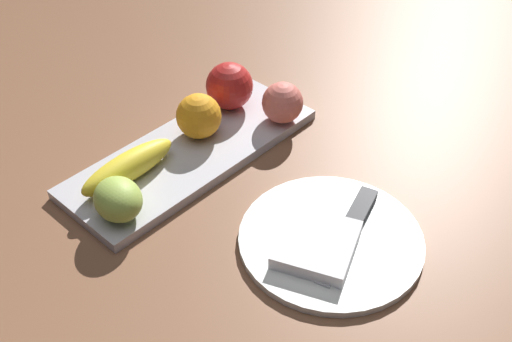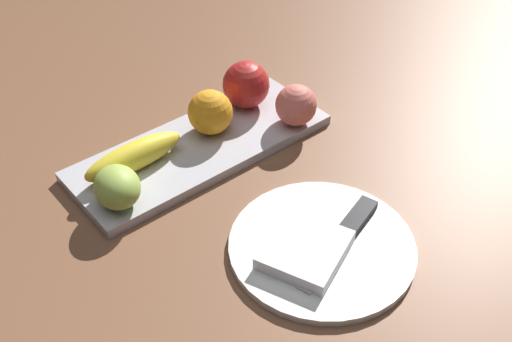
% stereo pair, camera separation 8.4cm
% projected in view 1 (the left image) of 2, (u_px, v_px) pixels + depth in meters
% --- Properties ---
extents(ground_plane, '(2.40, 2.40, 0.00)m').
position_uv_depth(ground_plane, '(184.00, 182.00, 0.90)').
color(ground_plane, brown).
extents(fruit_tray, '(0.41, 0.15, 0.02)m').
position_uv_depth(fruit_tray, '(192.00, 152.00, 0.94)').
color(fruit_tray, '#BCBAC0').
rests_on(fruit_tray, ground_plane).
extents(apple, '(0.08, 0.08, 0.08)m').
position_uv_depth(apple, '(229.00, 86.00, 0.99)').
color(apple, '#AD211E').
rests_on(apple, fruit_tray).
extents(banana, '(0.16, 0.04, 0.04)m').
position_uv_depth(banana, '(128.00, 167.00, 0.87)').
color(banana, yellow).
rests_on(banana, fruit_tray).
extents(orange_near_apple, '(0.07, 0.07, 0.07)m').
position_uv_depth(orange_near_apple, '(199.00, 116.00, 0.94)').
color(orange_near_apple, orange).
rests_on(orange_near_apple, fruit_tray).
extents(peach, '(0.07, 0.07, 0.07)m').
position_uv_depth(peach, '(282.00, 103.00, 0.97)').
color(peach, '#D86A5D').
rests_on(peach, fruit_tray).
extents(grape_bunch, '(0.08, 0.09, 0.05)m').
position_uv_depth(grape_bunch, '(117.00, 199.00, 0.81)').
color(grape_bunch, '#96B348').
rests_on(grape_bunch, fruit_tray).
extents(dinner_plate, '(0.24, 0.24, 0.01)m').
position_uv_depth(dinner_plate, '(331.00, 240.00, 0.80)').
color(dinner_plate, white).
rests_on(dinner_plate, ground_plane).
extents(folded_napkin, '(0.13, 0.13, 0.02)m').
position_uv_depth(folded_napkin, '(317.00, 244.00, 0.78)').
color(folded_napkin, white).
rests_on(folded_napkin, dinner_plate).
extents(knife, '(0.18, 0.07, 0.01)m').
position_uv_depth(knife, '(355.00, 220.00, 0.82)').
color(knife, silver).
rests_on(knife, dinner_plate).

